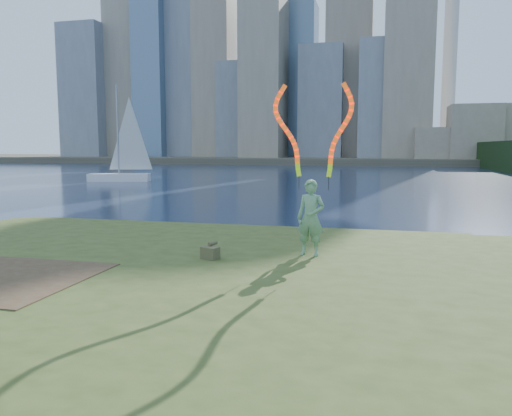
# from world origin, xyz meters

# --- Properties ---
(ground) EXTENTS (320.00, 320.00, 0.00)m
(ground) POSITION_xyz_m (0.00, 0.00, 0.00)
(ground) COLOR #1A2741
(ground) RESTS_ON ground
(grassy_knoll) EXTENTS (20.00, 18.00, 0.80)m
(grassy_knoll) POSITION_xyz_m (0.00, -2.30, 0.34)
(grassy_knoll) COLOR #3B4B1A
(grassy_knoll) RESTS_ON ground
(far_shore) EXTENTS (320.00, 40.00, 1.20)m
(far_shore) POSITION_xyz_m (0.00, 95.00, 0.60)
(far_shore) COLOR #4B4637
(far_shore) RESTS_ON ground
(woman_with_ribbons) EXTENTS (2.05, 0.51, 4.06)m
(woman_with_ribbons) POSITION_xyz_m (3.06, 0.15, 2.20)
(woman_with_ribbons) COLOR #196720
(woman_with_ribbons) RESTS_ON grassy_knoll
(canvas_bag) EXTENTS (0.43, 0.48, 0.35)m
(canvas_bag) POSITION_xyz_m (1.02, -0.75, 0.94)
(canvas_bag) COLOR brown
(canvas_bag) RESTS_ON grassy_knoll
(sailboat) EXTENTS (5.93, 3.22, 8.95)m
(sailboat) POSITION_xyz_m (-18.87, 31.63, 1.54)
(sailboat) COLOR white
(sailboat) RESTS_ON ground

